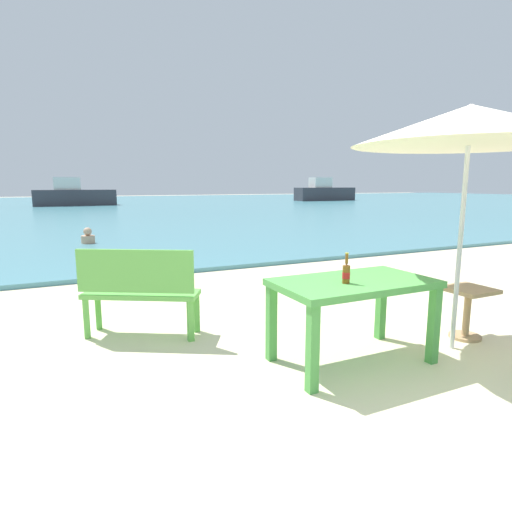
{
  "coord_description": "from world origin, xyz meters",
  "views": [
    {
      "loc": [
        -2.67,
        -2.26,
        1.59
      ],
      "look_at": [
        -0.16,
        3.0,
        0.6
      ],
      "focal_mm": 29.59,
      "sensor_mm": 36.0,
      "label": 1
    }
  ],
  "objects_px": {
    "beer_bottle_amber": "(346,273)",
    "boat_sailboat": "(324,192)",
    "side_table_wood": "(468,305)",
    "patio_umbrella": "(470,125)",
    "swimmer_person": "(88,237)",
    "picnic_table_green": "(353,292)",
    "boat_tanker": "(74,195)",
    "bench_green_left": "(139,287)"
  },
  "relations": [
    {
      "from": "patio_umbrella",
      "to": "side_table_wood",
      "type": "distance_m",
      "value": 1.81
    },
    {
      "from": "swimmer_person",
      "to": "boat_sailboat",
      "type": "bearing_deg",
      "value": 44.34
    },
    {
      "from": "patio_umbrella",
      "to": "beer_bottle_amber",
      "type": "bearing_deg",
      "value": 175.37
    },
    {
      "from": "beer_bottle_amber",
      "to": "swimmer_person",
      "type": "height_order",
      "value": "beer_bottle_amber"
    },
    {
      "from": "boat_sailboat",
      "to": "boat_tanker",
      "type": "height_order",
      "value": "boat_sailboat"
    },
    {
      "from": "bench_green_left",
      "to": "swimmer_person",
      "type": "height_order",
      "value": "bench_green_left"
    },
    {
      "from": "picnic_table_green",
      "to": "beer_bottle_amber",
      "type": "bearing_deg",
      "value": -151.91
    },
    {
      "from": "beer_bottle_amber",
      "to": "bench_green_left",
      "type": "bearing_deg",
      "value": 133.96
    },
    {
      "from": "swimmer_person",
      "to": "boat_sailboat",
      "type": "height_order",
      "value": "boat_sailboat"
    },
    {
      "from": "side_table_wood",
      "to": "swimmer_person",
      "type": "height_order",
      "value": "side_table_wood"
    },
    {
      "from": "swimmer_person",
      "to": "boat_tanker",
      "type": "xyz_separation_m",
      "value": [
        0.59,
        21.46,
        0.56
      ]
    },
    {
      "from": "boat_tanker",
      "to": "side_table_wood",
      "type": "bearing_deg",
      "value": -85.3
    },
    {
      "from": "bench_green_left",
      "to": "swimmer_person",
      "type": "bearing_deg",
      "value": 90.04
    },
    {
      "from": "beer_bottle_amber",
      "to": "boat_sailboat",
      "type": "xyz_separation_m",
      "value": [
        20.88,
        30.69,
        -0.01
      ]
    },
    {
      "from": "picnic_table_green",
      "to": "side_table_wood",
      "type": "distance_m",
      "value": 1.49
    },
    {
      "from": "patio_umbrella",
      "to": "picnic_table_green",
      "type": "bearing_deg",
      "value": 170.84
    },
    {
      "from": "picnic_table_green",
      "to": "bench_green_left",
      "type": "xyz_separation_m",
      "value": [
        -1.61,
        1.45,
        -0.11
      ]
    },
    {
      "from": "beer_bottle_amber",
      "to": "side_table_wood",
      "type": "xyz_separation_m",
      "value": [
        1.6,
        0.04,
        -0.5
      ]
    },
    {
      "from": "boat_tanker",
      "to": "patio_umbrella",
      "type": "bearing_deg",
      "value": -86.0
    },
    {
      "from": "boat_tanker",
      "to": "beer_bottle_amber",
      "type": "bearing_deg",
      "value": -88.33
    },
    {
      "from": "boat_tanker",
      "to": "bench_green_left",
      "type": "bearing_deg",
      "value": -91.17
    },
    {
      "from": "beer_bottle_amber",
      "to": "patio_umbrella",
      "type": "bearing_deg",
      "value": -4.63
    },
    {
      "from": "swimmer_person",
      "to": "boat_sailboat",
      "type": "relative_size",
      "value": 0.07
    },
    {
      "from": "bench_green_left",
      "to": "swimmer_person",
      "type": "relative_size",
      "value": 2.98
    },
    {
      "from": "boat_sailboat",
      "to": "boat_tanker",
      "type": "xyz_separation_m",
      "value": [
        -21.76,
        -0.39,
        -0.05
      ]
    },
    {
      "from": "patio_umbrella",
      "to": "boat_tanker",
      "type": "relative_size",
      "value": 0.42
    },
    {
      "from": "side_table_wood",
      "to": "boat_sailboat",
      "type": "bearing_deg",
      "value": 57.84
    },
    {
      "from": "side_table_wood",
      "to": "boat_tanker",
      "type": "height_order",
      "value": "boat_tanker"
    },
    {
      "from": "patio_umbrella",
      "to": "side_table_wood",
      "type": "relative_size",
      "value": 4.26
    },
    {
      "from": "patio_umbrella",
      "to": "side_table_wood",
      "type": "height_order",
      "value": "patio_umbrella"
    },
    {
      "from": "beer_bottle_amber",
      "to": "boat_tanker",
      "type": "height_order",
      "value": "boat_tanker"
    },
    {
      "from": "bench_green_left",
      "to": "picnic_table_green",
      "type": "bearing_deg",
      "value": -41.91
    },
    {
      "from": "patio_umbrella",
      "to": "side_table_wood",
      "type": "bearing_deg",
      "value": 20.96
    },
    {
      "from": "beer_bottle_amber",
      "to": "picnic_table_green",
      "type": "bearing_deg",
      "value": 28.09
    },
    {
      "from": "beer_bottle_amber",
      "to": "boat_sailboat",
      "type": "relative_size",
      "value": 0.05
    },
    {
      "from": "patio_umbrella",
      "to": "boat_sailboat",
      "type": "relative_size",
      "value": 0.39
    },
    {
      "from": "picnic_table_green",
      "to": "boat_sailboat",
      "type": "relative_size",
      "value": 0.24
    },
    {
      "from": "boat_sailboat",
      "to": "picnic_table_green",
      "type": "bearing_deg",
      "value": -124.11
    },
    {
      "from": "picnic_table_green",
      "to": "patio_umbrella",
      "type": "xyz_separation_m",
      "value": [
        1.1,
        -0.18,
        1.47
      ]
    },
    {
      "from": "side_table_wood",
      "to": "bench_green_left",
      "type": "relative_size",
      "value": 0.44
    },
    {
      "from": "side_table_wood",
      "to": "boat_tanker",
      "type": "relative_size",
      "value": 0.1
    },
    {
      "from": "picnic_table_green",
      "to": "swimmer_person",
      "type": "xyz_separation_m",
      "value": [
        -1.62,
        8.77,
        -0.41
      ]
    }
  ]
}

